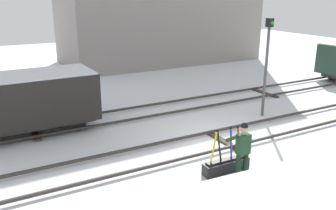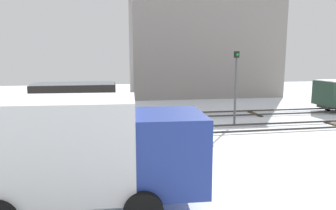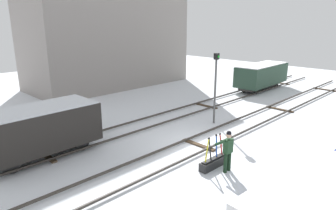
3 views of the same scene
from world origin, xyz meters
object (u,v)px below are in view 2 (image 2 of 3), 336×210
Objects in this scene: switch_lever_frame at (167,139)px; freight_car_near_switch at (75,99)px; rail_worker at (171,125)px; signal_post at (236,81)px; delivery_truck at (89,148)px.

switch_lever_frame is 0.31× the size of freight_car_near_switch.
rail_worker reaches higher than switch_lever_frame.
signal_post reaches higher than switch_lever_frame.
switch_lever_frame is 0.36× the size of signal_post.
rail_worker is 8.14m from freight_car_near_switch.
switch_lever_frame is at bearing -143.41° from signal_post.
switch_lever_frame is at bearing 98.87° from rail_worker.
signal_post is at bearing 37.57° from switch_lever_frame.
signal_post is at bearing 42.55° from rail_worker.
signal_post reaches higher than delivery_truck.
delivery_truck reaches higher than switch_lever_frame.
freight_car_near_switch is (-9.20, 2.64, -1.20)m from signal_post.
delivery_truck is at bearing -116.98° from switch_lever_frame.
rail_worker is at bearing 61.90° from delivery_truck.
rail_worker is 6.21m from signal_post.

